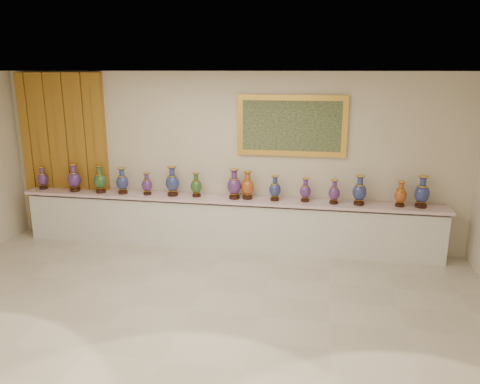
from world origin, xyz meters
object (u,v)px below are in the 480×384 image
object	(u,v)px
counter	(226,223)
vase_1	(74,179)
vase_2	(100,180)
vase_0	(43,179)

from	to	relation	value
counter	vase_1	size ratio (longest dim) A/B	14.55
vase_1	vase_2	distance (m)	0.50
counter	vase_2	world-z (taller)	vase_2
vase_1	vase_0	bearing A→B (deg)	175.43
vase_0	vase_1	size ratio (longest dim) A/B	0.82
counter	vase_2	size ratio (longest dim) A/B	14.79
vase_0	vase_2	size ratio (longest dim) A/B	0.84
vase_0	counter	bearing A→B (deg)	-0.12
vase_0	vase_2	world-z (taller)	vase_2
counter	vase_1	world-z (taller)	vase_1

